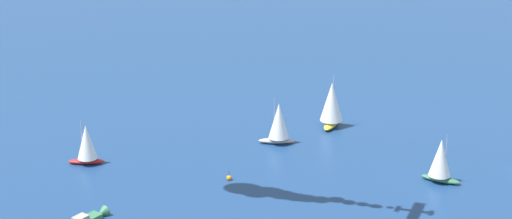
% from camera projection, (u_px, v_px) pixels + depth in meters
% --- Properties ---
extents(sailboat_inshore, '(9.94, 6.24, 12.38)m').
position_uv_depth(sailboat_inshore, '(332.00, 104.00, 195.30)').
color(sailboat_inshore, gold).
rests_on(sailboat_inshore, ground_plane).
extents(sailboat_offshore, '(5.07, 8.49, 10.66)m').
position_uv_depth(sailboat_offshore, '(279.00, 123.00, 185.71)').
color(sailboat_offshore, '#9E9993').
rests_on(sailboat_offshore, ground_plane).
extents(sailboat_mid_cluster, '(4.79, 7.85, 9.82)m').
position_uv_depth(sailboat_mid_cluster, '(87.00, 144.00, 175.03)').
color(sailboat_mid_cluster, '#B21E1E').
rests_on(sailboat_mid_cluster, ground_plane).
extents(sailboat_outer_ring_c, '(5.60, 8.28, 10.31)m').
position_uv_depth(sailboat_outer_ring_c, '(441.00, 160.00, 166.54)').
color(sailboat_outer_ring_c, '#33704C').
rests_on(sailboat_outer_ring_c, ground_plane).
extents(motorboat_outer_ring_d, '(9.34, 6.46, 2.70)m').
position_uv_depth(motorboat_outer_ring_d, '(89.00, 219.00, 151.04)').
color(motorboat_outer_ring_d, '#33704C').
rests_on(motorboat_outer_ring_d, ground_plane).
extents(marker_buoy, '(1.10, 1.10, 2.10)m').
position_uv_depth(marker_buoy, '(229.00, 178.00, 168.74)').
color(marker_buoy, orange).
rests_on(marker_buoy, ground_plane).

